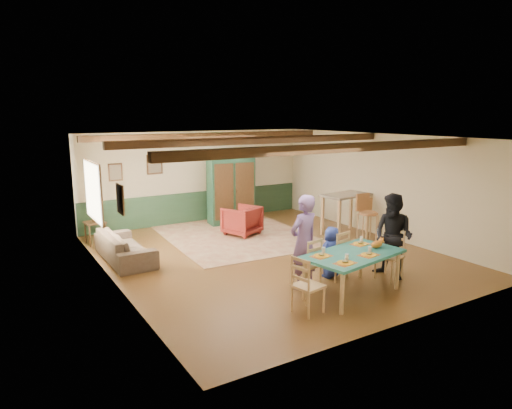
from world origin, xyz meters
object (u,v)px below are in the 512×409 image
armchair (242,220)px  end_table (96,233)px  cat (377,244)px  sofa (125,246)px  dining_chair_end_right (389,255)px  bar_stool_left (367,219)px  dining_chair_far_right (335,254)px  counter_table (345,214)px  person_child (331,252)px  table_lamp (94,211)px  person_woman (393,236)px  dining_chair_end_left (308,284)px  dining_chair_far_left (306,263)px  bar_stool_right (371,218)px  person_man (304,242)px  armoire (231,188)px  dining_table (352,274)px

armchair → end_table: bearing=-40.6°
cat → sofa: bearing=120.6°
dining_chair_end_right → cat: bearing=-80.5°
cat → armchair: bearing=82.7°
cat → bar_stool_left: (2.06, 2.31, -0.24)m
dining_chair_far_right → end_table: (-3.51, 4.93, -0.20)m
sofa → counter_table: bearing=-99.0°
person_child → table_lamp: bearing=-64.6°
person_woman → end_table: (-4.50, 5.50, -0.56)m
table_lamp → counter_table: counter_table is taller
dining_chair_end_left → cat: size_ratio=2.64×
dining_chair_far_left → cat: bearing=139.2°
dining_chair_end_right → person_woman: 0.37m
dining_chair_far_right → bar_stool_right: bearing=-157.3°
person_man → person_child: 0.90m
person_man → table_lamp: size_ratio=3.39×
dining_chair_far_left → person_man: bearing=-90.0°
armoire → table_lamp: (-3.94, -0.21, -0.22)m
dining_chair_far_left → bar_stool_right: bar_stool_right is taller
dining_chair_far_left → bar_stool_right: (3.61, 1.97, 0.02)m
bar_stool_left → end_table: bearing=151.4°
dining_chair_end_right → counter_table: bearing=141.9°
dining_chair_far_left → counter_table: counter_table is taller
person_man → person_child: bearing=180.0°
dining_chair_end_left → dining_chair_end_right: bearing=-90.0°
armoire → end_table: size_ratio=3.67×
counter_table → table_lamp: bearing=157.6°
table_lamp → person_woman: bearing=-50.7°
cat → table_lamp: size_ratio=0.71×
dining_chair_far_left → dining_chair_end_left: bearing=43.8°
dining_chair_far_left → armchair: 4.06m
armoire → person_man: bearing=-97.9°
cat → dining_chair_far_right: bearing=100.4°
armchair → dining_chair_end_right: bearing=77.5°
person_child → end_table: person_child is taller
sofa → table_lamp: (-0.27, 1.66, 0.52)m
person_woman → table_lamp: 7.10m
armoire → end_table: 4.02m
dining_table → counter_table: size_ratio=1.40×
dining_chair_far_right → cat: 0.93m
person_child → end_table: size_ratio=1.81×
dining_table → person_woman: 1.36m
dining_chair_far_left → dining_chair_end_right: bearing=155.1°
armoire → bar_stool_left: 4.13m
person_woman → bar_stool_right: bearing=132.4°
dining_table → bar_stool_left: (2.63, 2.31, 0.23)m
bar_stool_right → dining_chair_end_right: bearing=-126.8°
table_lamp → counter_table: size_ratio=0.40×
dining_table → dining_chair_end_left: (-1.16, -0.21, 0.10)m
person_woman → bar_stool_left: person_woman is taller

